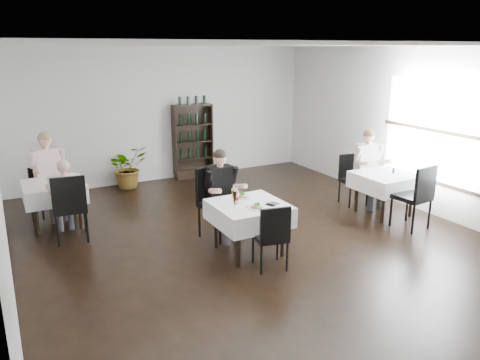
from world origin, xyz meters
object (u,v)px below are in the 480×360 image
Objects in this scene: wine_shelf at (193,142)px; main_table at (249,213)px; diner_main at (222,188)px; potted_tree at (128,167)px.

wine_shelf is 4.41m from main_table.
wine_shelf is 3.76m from diner_main.
potted_tree is at bearing 99.64° from diner_main.
main_table is 0.73m from diner_main.
diner_main is (0.60, -3.51, 0.38)m from potted_tree.
potted_tree is at bearing -175.89° from wine_shelf.
wine_shelf is 1.90× the size of potted_tree.
main_table is at bearing -101.78° from wine_shelf.
main_table is 0.71× the size of diner_main.
diner_main is (-1.00, -3.62, -0.01)m from wine_shelf.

